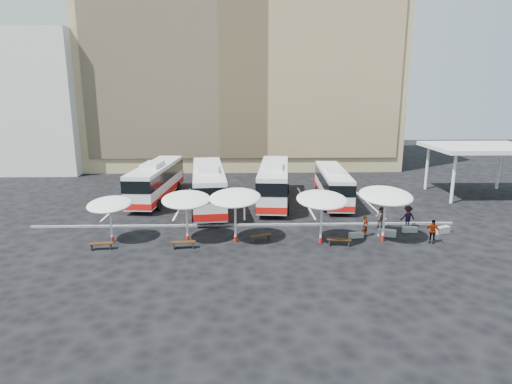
{
  "coord_description": "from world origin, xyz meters",
  "views": [
    {
      "loc": [
        -0.04,
        -32.38,
        10.7
      ],
      "look_at": [
        1.0,
        3.0,
        2.2
      ],
      "focal_mm": 30.0,
      "sensor_mm": 36.0,
      "label": 1
    }
  ],
  "objects_px": {
    "wood_bench_0": "(101,244)",
    "conc_bench_0": "(356,235)",
    "bus_3": "(333,184)",
    "conc_bench_3": "(442,230)",
    "bus_1": "(208,185)",
    "wood_bench_3": "(339,240)",
    "bus_2": "(274,181)",
    "sunshade_4": "(386,196)",
    "passenger_3": "(408,217)",
    "conc_bench_2": "(410,229)",
    "wood_bench_1": "(183,243)",
    "passenger_2": "(432,231)",
    "bus_0": "(156,180)",
    "passenger_0": "(365,226)",
    "sunshade_1": "(186,200)",
    "sunshade_2": "(235,198)",
    "passenger_1": "(381,218)",
    "wood_bench_2": "(261,237)",
    "sunshade_0": "(109,205)"
  },
  "relations": [
    {
      "from": "bus_0",
      "to": "passenger_2",
      "type": "relative_size",
      "value": 7.17
    },
    {
      "from": "wood_bench_0",
      "to": "wood_bench_3",
      "type": "height_order",
      "value": "wood_bench_3"
    },
    {
      "from": "bus_0",
      "to": "bus_2",
      "type": "bearing_deg",
      "value": -1.8
    },
    {
      "from": "bus_1",
      "to": "conc_bench_3",
      "type": "distance_m",
      "value": 20.15
    },
    {
      "from": "passenger_2",
      "to": "passenger_3",
      "type": "bearing_deg",
      "value": 132.49
    },
    {
      "from": "sunshade_2",
      "to": "bus_0",
      "type": "bearing_deg",
      "value": 122.62
    },
    {
      "from": "wood_bench_0",
      "to": "wood_bench_1",
      "type": "relative_size",
      "value": 0.96
    },
    {
      "from": "wood_bench_1",
      "to": "passenger_1",
      "type": "relative_size",
      "value": 0.93
    },
    {
      "from": "passenger_0",
      "to": "passenger_1",
      "type": "distance_m",
      "value": 2.57
    },
    {
      "from": "wood_bench_0",
      "to": "conc_bench_0",
      "type": "bearing_deg",
      "value": 5.96
    },
    {
      "from": "sunshade_2",
      "to": "passenger_0",
      "type": "relative_size",
      "value": 2.78
    },
    {
      "from": "bus_1",
      "to": "passenger_0",
      "type": "bearing_deg",
      "value": -41.01
    },
    {
      "from": "bus_3",
      "to": "conc_bench_2",
      "type": "height_order",
      "value": "bus_3"
    },
    {
      "from": "sunshade_0",
      "to": "passenger_2",
      "type": "height_order",
      "value": "sunshade_0"
    },
    {
      "from": "bus_1",
      "to": "bus_3",
      "type": "bearing_deg",
      "value": 1.93
    },
    {
      "from": "bus_1",
      "to": "passenger_3",
      "type": "distance_m",
      "value": 17.55
    },
    {
      "from": "bus_0",
      "to": "wood_bench_1",
      "type": "bearing_deg",
      "value": -66.92
    },
    {
      "from": "bus_1",
      "to": "sunshade_1",
      "type": "bearing_deg",
      "value": -101.06
    },
    {
      "from": "wood_bench_1",
      "to": "passenger_2",
      "type": "distance_m",
      "value": 17.63
    },
    {
      "from": "sunshade_1",
      "to": "sunshade_2",
      "type": "relative_size",
      "value": 0.85
    },
    {
      "from": "wood_bench_3",
      "to": "bus_2",
      "type": "bearing_deg",
      "value": 107.14
    },
    {
      "from": "wood_bench_2",
      "to": "passenger_2",
      "type": "xyz_separation_m",
      "value": [
        12.2,
        -0.68,
        0.49
      ]
    },
    {
      "from": "bus_0",
      "to": "sunshade_4",
      "type": "height_order",
      "value": "sunshade_4"
    },
    {
      "from": "wood_bench_1",
      "to": "passenger_0",
      "type": "relative_size",
      "value": 1.04
    },
    {
      "from": "conc_bench_0",
      "to": "passenger_3",
      "type": "distance_m",
      "value": 5.09
    },
    {
      "from": "wood_bench_3",
      "to": "conc_bench_0",
      "type": "bearing_deg",
      "value": 44.57
    },
    {
      "from": "conc_bench_3",
      "to": "passenger_1",
      "type": "bearing_deg",
      "value": 164.36
    },
    {
      "from": "wood_bench_1",
      "to": "passenger_3",
      "type": "xyz_separation_m",
      "value": [
        17.1,
        3.94,
        0.54
      ]
    },
    {
      "from": "bus_3",
      "to": "sunshade_0",
      "type": "bearing_deg",
      "value": -145.94
    },
    {
      "from": "conc_bench_3",
      "to": "passenger_2",
      "type": "distance_m",
      "value": 2.83
    },
    {
      "from": "sunshade_4",
      "to": "passenger_3",
      "type": "xyz_separation_m",
      "value": [
        2.85,
        2.85,
        -2.44
      ]
    },
    {
      "from": "passenger_2",
      "to": "sunshade_4",
      "type": "bearing_deg",
      "value": -154.93
    },
    {
      "from": "bus_0",
      "to": "passenger_0",
      "type": "bearing_deg",
      "value": -28.42
    },
    {
      "from": "conc_bench_2",
      "to": "conc_bench_3",
      "type": "relative_size",
      "value": 0.85
    },
    {
      "from": "sunshade_4",
      "to": "bus_3",
      "type": "bearing_deg",
      "value": 97.06
    },
    {
      "from": "bus_1",
      "to": "conc_bench_2",
      "type": "relative_size",
      "value": 11.84
    },
    {
      "from": "bus_3",
      "to": "wood_bench_2",
      "type": "distance_m",
      "value": 13.42
    },
    {
      "from": "conc_bench_0",
      "to": "conc_bench_3",
      "type": "height_order",
      "value": "conc_bench_3"
    },
    {
      "from": "passenger_1",
      "to": "bus_2",
      "type": "bearing_deg",
      "value": -4.53
    },
    {
      "from": "conc_bench_3",
      "to": "wood_bench_1",
      "type": "bearing_deg",
      "value": -172.02
    },
    {
      "from": "bus_3",
      "to": "conc_bench_3",
      "type": "height_order",
      "value": "bus_3"
    },
    {
      "from": "bus_3",
      "to": "conc_bench_0",
      "type": "height_order",
      "value": "bus_3"
    },
    {
      "from": "bus_1",
      "to": "passenger_0",
      "type": "distance_m",
      "value": 15.05
    },
    {
      "from": "bus_3",
      "to": "conc_bench_3",
      "type": "distance_m",
      "value": 11.71
    },
    {
      "from": "passenger_1",
      "to": "bus_3",
      "type": "bearing_deg",
      "value": -33.27
    },
    {
      "from": "passenger_0",
      "to": "passenger_2",
      "type": "bearing_deg",
      "value": -61.27
    },
    {
      "from": "bus_2",
      "to": "passenger_3",
      "type": "distance_m",
      "value": 13.13
    },
    {
      "from": "bus_1",
      "to": "passenger_3",
      "type": "bearing_deg",
      "value": -28.59
    },
    {
      "from": "conc_bench_0",
      "to": "wood_bench_0",
      "type": "bearing_deg",
      "value": -174.04
    },
    {
      "from": "bus_1",
      "to": "bus_3",
      "type": "distance_m",
      "value": 12.04
    }
  ]
}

